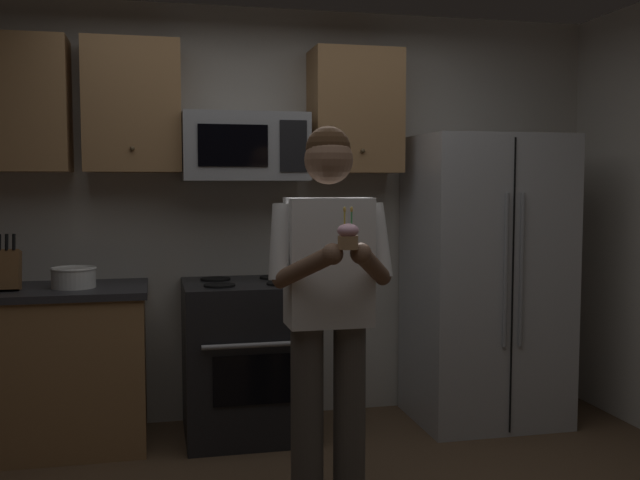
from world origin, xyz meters
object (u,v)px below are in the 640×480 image
Objects in this scene: person at (329,296)px; cupcake at (348,236)px; microwave at (245,147)px; oven_range at (249,358)px; knife_block at (5,269)px; bowl_large_white at (74,277)px; refrigerator at (485,279)px.

cupcake is at bearing -90.00° from person.
microwave is 1.44m from person.
knife_block is at bearing -178.74° from oven_range.
oven_range is at bearing 99.11° from cupcake.
microwave is at bearing 100.63° from person.
person reaches higher than bowl_large_white.
cupcake is at bearing -41.75° from knife_block.
oven_range is 3.72× the size of bowl_large_white.
knife_block is (-2.84, 0.01, 0.13)m from refrigerator.
refrigerator is (1.50, -0.04, 0.44)m from oven_range.
refrigerator is at bearing 47.58° from cupcake.
bowl_large_white is (-0.98, -0.13, -0.74)m from microwave.
knife_block is 0.36m from bowl_large_white.
person is at bearing -140.12° from refrigerator.
bowl_large_white is 1.89m from cupcake.
person is at bearing -79.37° from microwave.
bowl_large_white is at bearing 130.53° from cupcake.
microwave is 0.42× the size of person.
bowl_large_white is at bearing 179.38° from refrigerator.
person reaches higher than knife_block.
bowl_large_white is at bearing -179.28° from oven_range.
refrigerator is 2.84m from knife_block.
person is at bearing -34.33° from knife_block.
knife_block is 2.12m from cupcake.
knife_block is at bearing 145.67° from person.
refrigerator is (1.50, -0.16, -0.82)m from microwave.
microwave is 1.51m from knife_block.
oven_range is 0.53× the size of person.
cupcake reaches higher than knife_block.
microwave reaches higher than refrigerator.
oven_range is 2.91× the size of knife_block.
bowl_large_white is (0.36, 0.02, -0.05)m from knife_block.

